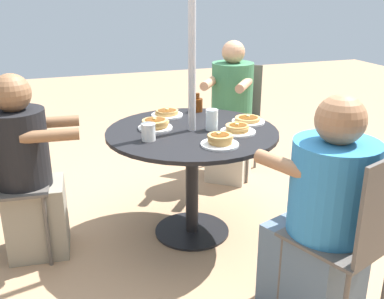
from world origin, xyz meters
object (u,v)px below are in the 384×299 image
(diner_north, at_px, (28,175))
(pancake_plate_c, at_px, (155,124))
(diner_east, at_px, (323,222))
(pancake_plate_e, at_px, (248,120))
(patio_chair_east, at_px, (357,231))
(pancake_plate_b, at_px, (167,113))
(patio_chair_south, at_px, (236,112))
(diner_south, at_px, (231,117))
(pancake_plate_a, at_px, (220,141))
(patio_table, at_px, (192,150))
(coffee_cup, at_px, (148,132))
(drinking_glass_a, at_px, (212,120))
(syrup_bottle, at_px, (197,104))
(pancake_plate_d, at_px, (238,129))

(diner_north, bearing_deg, pancake_plate_c, 96.30)
(diner_east, xyz_separation_m, pancake_plate_e, (-0.06, -0.99, 0.23))
(patio_chair_east, height_order, pancake_plate_b, patio_chair_east)
(patio_chair_south, distance_m, diner_south, 0.18)
(diner_south, bearing_deg, pancake_plate_b, 70.17)
(diner_south, height_order, pancake_plate_a, diner_south)
(patio_table, relative_size, pancake_plate_b, 4.97)
(diner_south, relative_size, pancake_plate_c, 5.37)
(pancake_plate_b, distance_m, coffee_cup, 0.54)
(patio_table, xyz_separation_m, pancake_plate_b, (0.06, -0.37, 0.15))
(patio_chair_east, distance_m, diner_east, 0.18)
(diner_north, bearing_deg, pancake_plate_e, 93.06)
(pancake_plate_b, bearing_deg, drinking_glass_a, 114.15)
(diner_north, xyz_separation_m, coffee_cup, (-0.70, 0.20, 0.26))
(diner_east, relative_size, drinking_glass_a, 8.77)
(patio_chair_east, xyz_separation_m, pancake_plate_a, (0.35, -0.79, 0.22))
(diner_east, bearing_deg, patio_chair_south, 58.52)
(patio_chair_south, height_order, drinking_glass_a, patio_chair_south)
(diner_east, xyz_separation_m, coffee_cup, (0.65, -0.85, 0.27))
(diner_east, height_order, coffee_cup, diner_east)
(pancake_plate_b, bearing_deg, pancake_plate_a, 99.44)
(patio_table, height_order, patio_chair_east, patio_chair_east)
(diner_east, xyz_separation_m, syrup_bottle, (0.16, -1.36, 0.27))
(patio_chair_east, relative_size, diner_south, 0.80)
(diner_north, height_order, patio_chair_east, diner_north)
(patio_chair_south, xyz_separation_m, pancake_plate_a, (0.67, 1.26, 0.22))
(pancake_plate_a, height_order, syrup_bottle, syrup_bottle)
(patio_chair_east, distance_m, pancake_plate_b, 1.57)
(patio_chair_south, bearing_deg, diner_north, 63.75)
(pancake_plate_b, distance_m, pancake_plate_e, 0.57)
(patio_table, relative_size, pancake_plate_a, 4.97)
(patio_table, relative_size, drinking_glass_a, 8.31)
(patio_table, xyz_separation_m, pancake_plate_e, (-0.41, -0.04, 0.15))
(pancake_plate_b, relative_size, syrup_bottle, 1.62)
(drinking_glass_a, bearing_deg, pancake_plate_c, -22.51)
(patio_chair_east, bearing_deg, pancake_plate_d, 79.07)
(patio_chair_east, xyz_separation_m, pancake_plate_d, (0.16, -0.98, 0.21))
(pancake_plate_a, bearing_deg, patio_table, -79.88)
(patio_table, distance_m, pancake_plate_e, 0.44)
(pancake_plate_d, distance_m, pancake_plate_e, 0.24)
(patio_table, bearing_deg, pancake_plate_d, 150.56)
(pancake_plate_e, distance_m, coffee_cup, 0.73)
(pancake_plate_e, relative_size, drinking_glass_a, 1.67)
(coffee_cup, bearing_deg, drinking_glass_a, -170.45)
(pancake_plate_b, bearing_deg, pancake_plate_d, 121.06)
(drinking_glass_a, bearing_deg, diner_north, -6.33)
(diner_east, distance_m, diner_south, 1.77)
(patio_chair_east, height_order, diner_south, diner_south)
(diner_north, relative_size, diner_east, 0.99)
(pancake_plate_a, bearing_deg, drinking_glass_a, -102.37)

